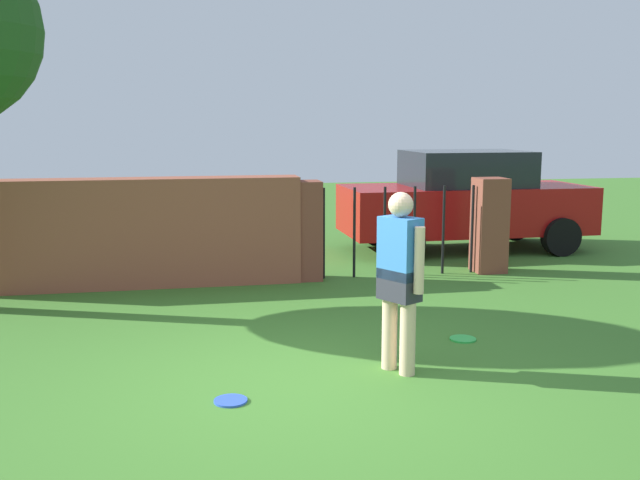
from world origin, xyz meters
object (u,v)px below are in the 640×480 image
object	(u,v)px
person	(400,274)
frisbee_blue	(231,401)
frisbee_green	(463,339)
car	(465,201)

from	to	relation	value
person	frisbee_blue	world-z (taller)	person
person	frisbee_green	xyz separation A→B (m)	(0.94, 0.78, -0.89)
frisbee_green	frisbee_blue	distance (m)	2.75
car	frisbee_blue	xyz separation A→B (m)	(-4.49, -6.21, -0.85)
frisbee_green	frisbee_blue	size ratio (longest dim) A/B	1.00
car	frisbee_green	distance (m)	5.45
car	frisbee_blue	bearing A→B (deg)	53.51
car	frisbee_green	bearing A→B (deg)	67.30
person	frisbee_green	bearing A→B (deg)	-79.86
person	frisbee_blue	distance (m)	1.82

